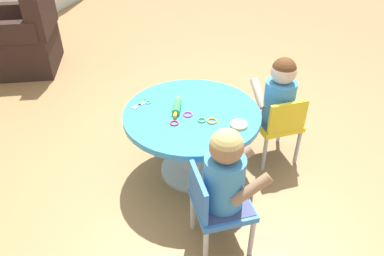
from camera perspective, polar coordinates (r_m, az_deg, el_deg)
name	(u,v)px	position (r m, az deg, el deg)	size (l,w,h in m)	color
ground_plane	(192,171)	(2.65, 0.00, -6.64)	(10.00, 10.00, 0.00)	#9E7247
craft_table	(192,127)	(2.41, 0.00, 0.09)	(0.88, 0.88, 0.50)	silver
child_chair_left	(216,205)	(2.00, 3.80, -11.86)	(0.41, 0.41, 0.54)	#B7B7BC
seated_child_left	(226,172)	(1.85, 5.25, -6.87)	(0.41, 0.44, 0.51)	#3F4772
child_chair_right	(278,124)	(2.64, 13.21, 0.63)	(0.42, 0.42, 0.54)	#B7B7BC
seated_child_right	(280,93)	(2.55, 13.48, 5.30)	(0.44, 0.42, 0.51)	#3F4772
armchair_dark	(24,40)	(4.28, -24.68, 12.33)	(0.94, 0.95, 0.85)	black
rolling_pin	(177,107)	(2.34, -2.38, 3.31)	(0.23, 0.08, 0.05)	green
craft_scissors	(143,103)	(2.44, -7.58, 3.85)	(0.14, 0.11, 0.01)	silver
playdough_blob_0	(239,125)	(2.22, 7.31, 0.51)	(0.11, 0.11, 0.02)	#F2CC72
cookie_cutter_0	(174,123)	(2.23, -2.78, 0.78)	(0.06, 0.06, 0.01)	red
cookie_cutter_1	(188,114)	(2.31, -0.66, 2.12)	(0.06, 0.06, 0.01)	#D83FA5
cookie_cutter_2	(212,121)	(2.25, 3.11, 1.09)	(0.06, 0.06, 0.01)	orange
cookie_cutter_3	(202,120)	(2.25, 1.53, 1.23)	(0.05, 0.05, 0.01)	#4CB259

